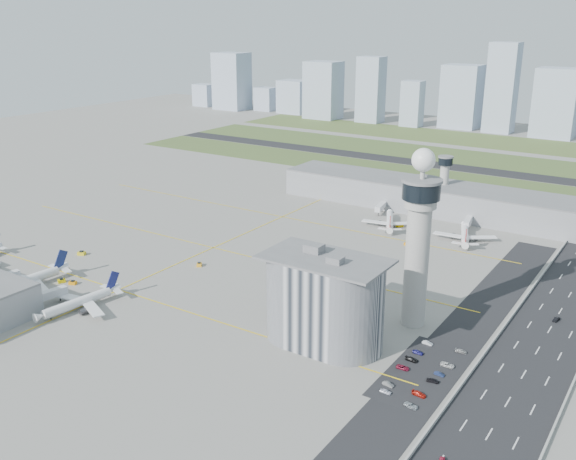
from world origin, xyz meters
The scene contains 54 objects.
ground centered at (0.00, 0.00, 0.00)m, with size 1000.00×1000.00×0.00m, color gray.
grass_strip_0 centered at (-20.00, 225.00, 0.04)m, with size 480.00×50.00×0.08m, color #415226.
grass_strip_1 centered at (-20.00, 300.00, 0.04)m, with size 480.00×60.00×0.08m, color #3B5528.
grass_strip_2 centered at (-20.00, 380.00, 0.04)m, with size 480.00×70.00×0.08m, color #495C2B.
runway centered at (-20.00, 262.00, 0.06)m, with size 480.00×22.00×0.10m, color black.
highway centered at (115.00, 0.00, 0.05)m, with size 28.00×500.00×0.10m, color black.
barrier_left centered at (101.00, 0.00, 0.60)m, with size 0.60×500.00×1.20m, color #9E9E99.
barrier_right centered at (129.00, 0.00, 0.60)m, with size 0.60×500.00×1.20m, color #9E9E99.
landside_road centered at (90.00, -10.00, 0.04)m, with size 18.00×260.00×0.08m, color black.
parking_lot centered at (88.00, -22.00, 0.05)m, with size 20.00×44.00×0.10m, color black.
taxiway_line_h_0 centered at (-40.00, -30.00, 0.01)m, with size 260.00×0.60×0.01m, color yellow.
taxiway_line_h_1 centered at (-40.00, 30.00, 0.01)m, with size 260.00×0.60×0.01m, color yellow.
taxiway_line_h_2 centered at (-40.00, 90.00, 0.01)m, with size 260.00×0.60×0.01m, color yellow.
taxiway_line_v centered at (-40.00, 30.00, 0.01)m, with size 0.60×260.00×0.01m, color yellow.
control_tower centered at (72.00, 8.00, 35.04)m, with size 14.00×14.00×64.50m.
secondary_tower centered at (30.00, 150.00, 18.80)m, with size 8.60×8.60×31.90m.
admin_building centered at (51.99, -22.00, 15.30)m, with size 42.00×24.00×33.50m.
terminal_pier centered at (40.00, 148.00, 7.90)m, with size 210.00×32.00×15.80m.
airplane_near_b centered at (-73.08, -50.60, 5.74)m, with size 41.01×34.86×11.48m, color white, non-canonical shape.
airplane_near_c centered at (-38.82, -51.55, 5.22)m, with size 37.28×31.69×10.44m, color white, non-canonical shape.
airplane_far_a centered at (16.77, 107.99, 4.90)m, with size 34.98×29.73×9.79m, color white, non-canonical shape.
airplane_far_b centered at (57.41, 108.31, 5.11)m, with size 36.52×31.04×10.22m, color white, non-canonical shape.
jet_bridge_near_2 centered at (-53.00, -61.00, 2.85)m, with size 14.00×3.00×5.70m, color silver, non-canonical shape.
jet_bridge_far_0 centered at (2.00, 132.00, 2.85)m, with size 14.00×3.00×5.70m, color silver, non-canonical shape.
jet_bridge_far_1 centered at (52.00, 132.00, 2.85)m, with size 14.00×3.00×5.70m, color silver, non-canonical shape.
tug_0 centered at (-85.21, -11.28, 1.01)m, with size 2.38×3.47×2.02m, color gold, non-canonical shape.
tug_1 centered at (-60.41, -36.47, 0.87)m, with size 2.05×2.99×1.74m, color orange, non-canonical shape.
tug_2 centered at (-65.86, -37.75, 0.89)m, with size 2.11×3.07×1.78m, color #D9C101, non-canonical shape.
tug_3 centered at (-29.93, 8.19, 0.89)m, with size 2.10×3.06×1.78m, color #FDAB1E, non-canonical shape.
tug_4 centered at (21.80, 109.68, 1.02)m, with size 2.42×3.52×2.05m, color #ECBC04, non-canonical shape.
tug_5 centered at (36.92, 85.04, 0.88)m, with size 2.08×3.02×1.76m, color orange, non-canonical shape.
car_lot_0 centered at (83.40, -39.16, 0.60)m, with size 1.42×3.52×1.20m, color silver.
car_lot_1 centered at (82.36, -35.18, 0.61)m, with size 1.29×3.69×1.22m, color gray.
car_lot_2 centered at (82.11, -23.70, 0.59)m, with size 1.97×4.27×1.19m, color maroon.
car_lot_3 centered at (82.48, -17.52, 0.63)m, with size 1.76×4.32×1.25m, color black.
car_lot_4 centered at (82.39, -11.95, 0.63)m, with size 1.50×3.72×1.27m, color navy.
car_lot_5 centered at (82.60, -4.21, 0.60)m, with size 1.27×3.64×1.20m, color silver.
car_lot_6 centered at (92.55, -41.83, 0.58)m, with size 1.92×4.16×1.16m, color #9AA4AC.
car_lot_7 centered at (92.21, -35.03, 0.64)m, with size 1.79×4.40×1.28m, color #AE190D.
car_lot_8 centered at (92.88, -25.82, 0.65)m, with size 1.54×3.83×1.30m, color black.
car_lot_9 centered at (93.14, -20.98, 0.54)m, with size 1.15×3.29×1.08m, color navy.
car_lot_10 centered at (93.40, -14.44, 0.63)m, with size 2.08×4.52×1.26m, color silver.
car_lot_11 centered at (94.01, -3.32, 0.57)m, with size 1.59×3.91×1.13m, color gray.
car_hw_1 centered at (115.37, 38.60, 0.66)m, with size 1.40×4.01×1.32m, color black.
skyline_bldg_0 centered at (-377.77, 421.70, 13.25)m, with size 24.05×19.24×26.50m, color #9EADC1.
skyline_bldg_1 centered at (-331.22, 417.61, 32.80)m, with size 37.63×30.10×65.60m, color #9EADC1.
skyline_bldg_2 centered at (-291.25, 430.16, 13.39)m, with size 22.81×18.25×26.79m, color #9EADC1.
skyline_bldg_3 centered at (-252.58, 431.35, 18.47)m, with size 32.30×25.84×36.93m, color #9EADC1.
skyline_bldg_4 centered at (-204.47, 415.19, 30.18)m, with size 35.81×28.65×60.36m, color #9EADC1.
skyline_bldg_5 centered at (-150.11, 419.66, 33.44)m, with size 25.49×20.39×66.89m, color #9EADC1.
skyline_bldg_6 centered at (-102.68, 417.90, 22.60)m, with size 20.04×16.03×45.20m, color #9EADC1.
skyline_bldg_7 centered at (-59.44, 436.89, 30.61)m, with size 35.76×28.61×61.22m, color #9EADC1.
skyline_bldg_8 centered at (-19.42, 431.56, 41.69)m, with size 26.33×21.06×83.39m, color #9EADC1.
skyline_bldg_9 centered at (30.27, 432.32, 31.06)m, with size 36.96×29.57×62.11m, color #9EADC1.
Camera 1 is at (149.74, -192.75, 106.24)m, focal length 40.00 mm.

